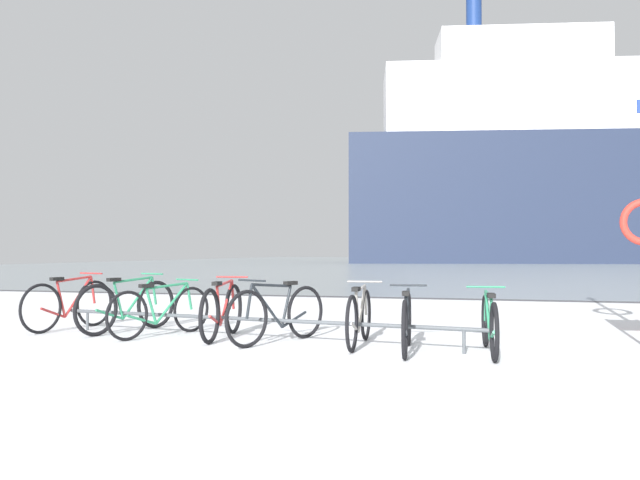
{
  "coord_description": "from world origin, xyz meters",
  "views": [
    {
      "loc": [
        1.84,
        -5.43,
        1.17
      ],
      "look_at": [
        -0.95,
        5.47,
        1.38
      ],
      "focal_mm": 34.43,
      "sensor_mm": 36.0,
      "label": 1
    }
  ],
  "objects_px": {
    "bicycle_4": "(278,314)",
    "bicycle_0": "(69,304)",
    "ferry_ship": "(526,167)",
    "bicycle_1": "(128,306)",
    "bicycle_6": "(407,322)",
    "bicycle_5": "(359,317)",
    "bicycle_7": "(489,324)",
    "bicycle_3": "(222,311)",
    "bicycle_2": "(161,311)"
  },
  "relations": [
    {
      "from": "bicycle_2",
      "to": "ferry_ship",
      "type": "height_order",
      "value": "ferry_ship"
    },
    {
      "from": "bicycle_4",
      "to": "bicycle_2",
      "type": "bearing_deg",
      "value": 173.78
    },
    {
      "from": "ferry_ship",
      "to": "bicycle_5",
      "type": "bearing_deg",
      "value": -96.25
    },
    {
      "from": "bicycle_0",
      "to": "bicycle_4",
      "type": "bearing_deg",
      "value": -8.1
    },
    {
      "from": "bicycle_6",
      "to": "bicycle_4",
      "type": "bearing_deg",
      "value": 169.85
    },
    {
      "from": "bicycle_7",
      "to": "bicycle_5",
      "type": "bearing_deg",
      "value": 172.08
    },
    {
      "from": "bicycle_6",
      "to": "ferry_ship",
      "type": "height_order",
      "value": "ferry_ship"
    },
    {
      "from": "bicycle_3",
      "to": "bicycle_6",
      "type": "height_order",
      "value": "bicycle_3"
    },
    {
      "from": "bicycle_0",
      "to": "ferry_ship",
      "type": "bearing_deg",
      "value": 79.29
    },
    {
      "from": "ferry_ship",
      "to": "bicycle_0",
      "type": "bearing_deg",
      "value": -100.71
    },
    {
      "from": "bicycle_7",
      "to": "bicycle_1",
      "type": "bearing_deg",
      "value": 172.52
    },
    {
      "from": "bicycle_2",
      "to": "bicycle_5",
      "type": "relative_size",
      "value": 0.96
    },
    {
      "from": "bicycle_2",
      "to": "bicycle_7",
      "type": "distance_m",
      "value": 4.39
    },
    {
      "from": "bicycle_1",
      "to": "bicycle_6",
      "type": "distance_m",
      "value": 4.22
    },
    {
      "from": "bicycle_1",
      "to": "bicycle_3",
      "type": "distance_m",
      "value": 1.63
    },
    {
      "from": "bicycle_5",
      "to": "bicycle_6",
      "type": "height_order",
      "value": "bicycle_5"
    },
    {
      "from": "bicycle_1",
      "to": "bicycle_6",
      "type": "relative_size",
      "value": 1.03
    },
    {
      "from": "bicycle_2",
      "to": "bicycle_1",
      "type": "bearing_deg",
      "value": 157.8
    },
    {
      "from": "bicycle_1",
      "to": "bicycle_4",
      "type": "relative_size",
      "value": 1.06
    },
    {
      "from": "bicycle_0",
      "to": "bicycle_2",
      "type": "bearing_deg",
      "value": -10.03
    },
    {
      "from": "bicycle_1",
      "to": "bicycle_6",
      "type": "height_order",
      "value": "bicycle_1"
    },
    {
      "from": "ferry_ship",
      "to": "bicycle_1",
      "type": "bearing_deg",
      "value": -99.74
    },
    {
      "from": "bicycle_3",
      "to": "bicycle_7",
      "type": "distance_m",
      "value": 3.49
    },
    {
      "from": "bicycle_4",
      "to": "bicycle_3",
      "type": "bearing_deg",
      "value": 166.95
    },
    {
      "from": "bicycle_7",
      "to": "bicycle_2",
      "type": "bearing_deg",
      "value": 175.03
    },
    {
      "from": "bicycle_0",
      "to": "ferry_ship",
      "type": "height_order",
      "value": "ferry_ship"
    },
    {
      "from": "ferry_ship",
      "to": "bicycle_4",
      "type": "bearing_deg",
      "value": -97.28
    },
    {
      "from": "bicycle_7",
      "to": "ferry_ship",
      "type": "distance_m",
      "value": 58.94
    },
    {
      "from": "bicycle_1",
      "to": "bicycle_7",
      "type": "relative_size",
      "value": 1.0
    },
    {
      "from": "bicycle_5",
      "to": "bicycle_7",
      "type": "bearing_deg",
      "value": -7.92
    },
    {
      "from": "bicycle_1",
      "to": "ferry_ship",
      "type": "xyz_separation_m",
      "value": [
        9.84,
        57.32,
        9.36
      ]
    },
    {
      "from": "bicycle_4",
      "to": "ferry_ship",
      "type": "relative_size",
      "value": 0.04
    },
    {
      "from": "bicycle_0",
      "to": "bicycle_1",
      "type": "distance_m",
      "value": 0.99
    },
    {
      "from": "bicycle_0",
      "to": "bicycle_2",
      "type": "relative_size",
      "value": 1.03
    },
    {
      "from": "bicycle_2",
      "to": "bicycle_3",
      "type": "distance_m",
      "value": 0.91
    },
    {
      "from": "bicycle_6",
      "to": "bicycle_2",
      "type": "bearing_deg",
      "value": 171.85
    },
    {
      "from": "bicycle_4",
      "to": "bicycle_0",
      "type": "bearing_deg",
      "value": 171.9
    },
    {
      "from": "bicycle_5",
      "to": "bicycle_6",
      "type": "relative_size",
      "value": 1.01
    },
    {
      "from": "bicycle_0",
      "to": "bicycle_6",
      "type": "xyz_separation_m",
      "value": [
        5.14,
        -0.79,
        -0.03
      ]
    },
    {
      "from": "bicycle_3",
      "to": "bicycle_2",
      "type": "bearing_deg",
      "value": -179.69
    },
    {
      "from": "bicycle_0",
      "to": "bicycle_7",
      "type": "height_order",
      "value": "bicycle_0"
    },
    {
      "from": "bicycle_0",
      "to": "bicycle_4",
      "type": "relative_size",
      "value": 1.02
    },
    {
      "from": "bicycle_2",
      "to": "bicycle_4",
      "type": "height_order",
      "value": "bicycle_4"
    },
    {
      "from": "bicycle_6",
      "to": "ferry_ship",
      "type": "relative_size",
      "value": 0.04
    },
    {
      "from": "bicycle_7",
      "to": "bicycle_0",
      "type": "bearing_deg",
      "value": 173.6
    },
    {
      "from": "bicycle_7",
      "to": "bicycle_6",
      "type": "bearing_deg",
      "value": -173.11
    },
    {
      "from": "bicycle_4",
      "to": "ferry_ship",
      "type": "xyz_separation_m",
      "value": [
        7.39,
        57.8,
        9.36
      ]
    },
    {
      "from": "bicycle_1",
      "to": "bicycle_0",
      "type": "bearing_deg",
      "value": 179.18
    },
    {
      "from": "bicycle_6",
      "to": "ferry_ship",
      "type": "bearing_deg",
      "value": 84.4
    },
    {
      "from": "bicycle_7",
      "to": "ferry_ship",
      "type": "xyz_separation_m",
      "value": [
        4.77,
        57.99,
        9.39
      ]
    }
  ]
}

